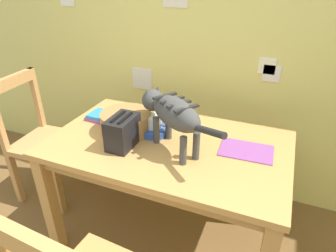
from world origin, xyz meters
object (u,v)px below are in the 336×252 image
object	(u,v)px
dining_table	(168,155)
toaster	(123,132)
cat	(172,112)
wooden_chair_near	(42,140)
book_stack	(102,116)
magazine	(246,151)
saucer_bowl	(154,130)
wicker_basket	(126,122)
coffee_mug	(154,121)

from	to	relation	value
dining_table	toaster	distance (m)	0.30
cat	toaster	world-z (taller)	cat
dining_table	wooden_chair_near	size ratio (longest dim) A/B	1.40
book_stack	wooden_chair_near	distance (m)	0.61
dining_table	magazine	distance (m)	0.44
cat	toaster	distance (m)	0.29
saucer_bowl	toaster	size ratio (longest dim) A/B	0.90
magazine	book_stack	distance (m)	0.93
saucer_bowl	book_stack	xyz separation A→B (m)	(-0.39, 0.04, -0.00)
saucer_bowl	wicker_basket	bearing A→B (deg)	-166.86
wooden_chair_near	toaster	bearing A→B (deg)	72.57
toaster	book_stack	bearing A→B (deg)	141.98
coffee_mug	wooden_chair_near	world-z (taller)	wooden_chair_near
coffee_mug	wooden_chair_near	distance (m)	1.00
dining_table	wicker_basket	world-z (taller)	wicker_basket
saucer_bowl	coffee_mug	distance (m)	0.06
book_stack	wooden_chair_near	size ratio (longest dim) A/B	0.19
dining_table	cat	size ratio (longest dim) A/B	2.43
book_stack	wicker_basket	size ratio (longest dim) A/B	0.59
dining_table	book_stack	world-z (taller)	book_stack
saucer_bowl	coffee_mug	bearing A→B (deg)	0.00
cat	wicker_basket	world-z (taller)	cat
magazine	toaster	distance (m)	0.67
saucer_bowl	book_stack	bearing A→B (deg)	174.05
wicker_basket	toaster	world-z (taller)	toaster
cat	wicker_basket	distance (m)	0.35
coffee_mug	toaster	size ratio (longest dim) A/B	0.67
cat	dining_table	bearing A→B (deg)	75.16
wicker_basket	toaster	distance (m)	0.17
magazine	wooden_chair_near	bearing A→B (deg)	177.00
cat	wooden_chair_near	bearing A→B (deg)	117.69
magazine	book_stack	size ratio (longest dim) A/B	1.57
toaster	dining_table	bearing A→B (deg)	31.54
toaster	wooden_chair_near	size ratio (longest dim) A/B	0.21
cat	coffee_mug	world-z (taller)	cat
magazine	cat	bearing A→B (deg)	-166.40
coffee_mug	wicker_basket	world-z (taller)	wicker_basket
book_stack	magazine	bearing A→B (deg)	-1.96
magazine	toaster	size ratio (longest dim) A/B	1.38
wicker_basket	wooden_chair_near	xyz separation A→B (m)	(-0.77, 0.06, -0.33)
dining_table	cat	distance (m)	0.30
saucer_bowl	magazine	size ratio (longest dim) A/B	0.65
book_stack	toaster	world-z (taller)	toaster
book_stack	wooden_chair_near	world-z (taller)	wooden_chair_near
coffee_mug	wicker_basket	xyz separation A→B (m)	(-0.16, -0.04, -0.02)
wicker_basket	wooden_chair_near	distance (m)	0.84
cat	book_stack	xyz separation A→B (m)	(-0.54, 0.14, -0.19)
magazine	book_stack	world-z (taller)	book_stack
cat	wooden_chair_near	size ratio (longest dim) A/B	0.58
coffee_mug	wicker_basket	bearing A→B (deg)	-167.09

